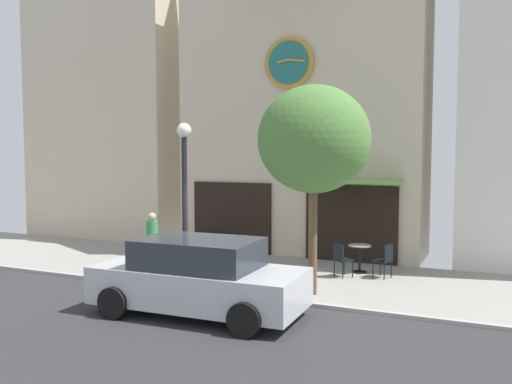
% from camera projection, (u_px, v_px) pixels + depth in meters
% --- Properties ---
extents(ground_plane, '(27.86, 10.92, 0.13)m').
position_uv_depth(ground_plane, '(215.00, 301.00, 12.09)').
color(ground_plane, gray).
extents(clock_building, '(7.99, 3.67, 11.20)m').
position_uv_depth(clock_building, '(302.00, 77.00, 17.83)').
color(clock_building, beige).
rests_on(clock_building, ground_plane).
extents(neighbor_building_left, '(6.33, 4.60, 14.25)m').
position_uv_depth(neighbor_building_left, '(124.00, 58.00, 22.07)').
color(neighbor_building_left, beige).
rests_on(neighbor_building_left, ground_plane).
extents(street_lamp, '(0.36, 0.36, 4.02)m').
position_uv_depth(street_lamp, '(185.00, 203.00, 13.51)').
color(street_lamp, black).
rests_on(street_lamp, ground_plane).
extents(street_tree, '(2.60, 2.34, 4.83)m').
position_uv_depth(street_tree, '(314.00, 140.00, 12.35)').
color(street_tree, brown).
rests_on(street_tree, ground_plane).
extents(cafe_table_center_right, '(0.74, 0.74, 0.73)m').
position_uv_depth(cafe_table_center_right, '(211.00, 244.00, 16.33)').
color(cafe_table_center_right, black).
rests_on(cafe_table_center_right, ground_plane).
extents(cafe_table_near_door, '(0.74, 0.74, 0.75)m').
position_uv_depth(cafe_table_near_door, '(239.00, 255.00, 14.47)').
color(cafe_table_near_door, black).
rests_on(cafe_table_near_door, ground_plane).
extents(cafe_table_near_curb, '(0.62, 0.62, 0.76)m').
position_uv_depth(cafe_table_near_curb, '(360.00, 254.00, 14.82)').
color(cafe_table_near_curb, black).
rests_on(cafe_table_near_curb, ground_plane).
extents(cafe_chair_outer, '(0.41, 0.41, 0.90)m').
position_uv_depth(cafe_chair_outer, '(238.00, 245.00, 16.14)').
color(cafe_chair_outer, black).
rests_on(cafe_chair_outer, ground_plane).
extents(cafe_chair_by_entrance, '(0.52, 0.52, 0.90)m').
position_uv_depth(cafe_chair_by_entrance, '(385.00, 258.00, 14.14)').
color(cafe_chair_by_entrance, black).
rests_on(cafe_chair_by_entrance, ground_plane).
extents(cafe_chair_near_tree, '(0.43, 0.43, 0.90)m').
position_uv_depth(cafe_chair_near_tree, '(229.00, 262.00, 13.71)').
color(cafe_chair_near_tree, black).
rests_on(cafe_chair_near_tree, ground_plane).
extents(cafe_chair_corner, '(0.56, 0.56, 0.90)m').
position_uv_depth(cafe_chair_corner, '(341.00, 257.00, 14.27)').
color(cafe_chair_corner, black).
rests_on(cafe_chair_corner, ground_plane).
extents(cafe_chair_left_end, '(0.54, 0.54, 0.90)m').
position_uv_depth(cafe_chair_left_end, '(215.00, 240.00, 17.15)').
color(cafe_chair_left_end, black).
rests_on(cafe_chair_left_end, ground_plane).
extents(pedestrian_green, '(0.38, 0.38, 1.67)m').
position_uv_depth(pedestrian_green, '(152.00, 242.00, 14.65)').
color(pedestrian_green, '#2D2D38').
rests_on(pedestrian_green, ground_plane).
extents(parked_car_silver, '(4.35, 2.12, 1.55)m').
position_uv_depth(parked_car_silver, '(199.00, 277.00, 10.99)').
color(parked_car_silver, '#B7BABF').
rests_on(parked_car_silver, ground_plane).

